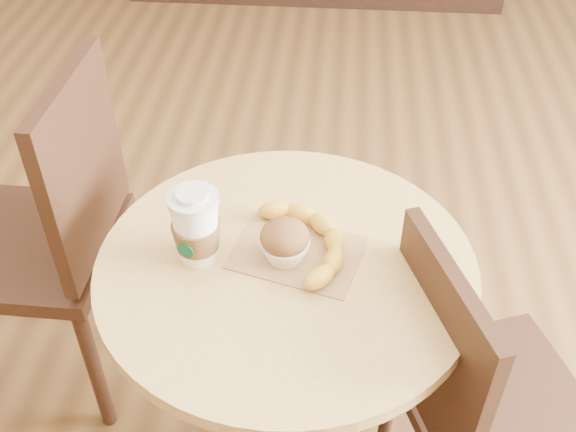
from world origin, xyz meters
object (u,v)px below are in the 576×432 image
object	(u,v)px
chair_left	(51,233)
muffin	(285,242)
coffee_cup	(196,229)
chair_right	(473,394)
banana	(303,243)
cafe_table	(286,330)

from	to	relation	value
chair_left	muffin	size ratio (longest dim) A/B	10.06
coffee_cup	muffin	world-z (taller)	coffee_cup
chair_right	banana	world-z (taller)	chair_right
cafe_table	banana	distance (m)	0.23
cafe_table	chair_right	xyz separation A→B (m)	(0.40, -0.07, -0.08)
muffin	banana	size ratio (longest dim) A/B	0.38
cafe_table	muffin	size ratio (longest dim) A/B	7.77
chair_left	chair_right	world-z (taller)	chair_left
cafe_table	banana	size ratio (longest dim) A/B	2.95
coffee_cup	cafe_table	bearing A→B (deg)	15.92
muffin	chair_right	bearing A→B (deg)	-11.08
cafe_table	chair_right	bearing A→B (deg)	-10.50
cafe_table	coffee_cup	xyz separation A→B (m)	(-0.17, -0.00, 0.28)
chair_left	chair_right	size ratio (longest dim) A/B	1.14
cafe_table	chair_left	distance (m)	0.67
chair_right	banana	size ratio (longest dim) A/B	3.36
chair_left	chair_right	xyz separation A→B (m)	(1.01, -0.34, -0.06)
chair_left	coffee_cup	world-z (taller)	chair_left
coffee_cup	banana	size ratio (longest dim) A/B	0.62
chair_left	banana	xyz separation A→B (m)	(0.64, -0.24, 0.24)
muffin	banana	world-z (taller)	muffin
chair_right	muffin	size ratio (longest dim) A/B	8.85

